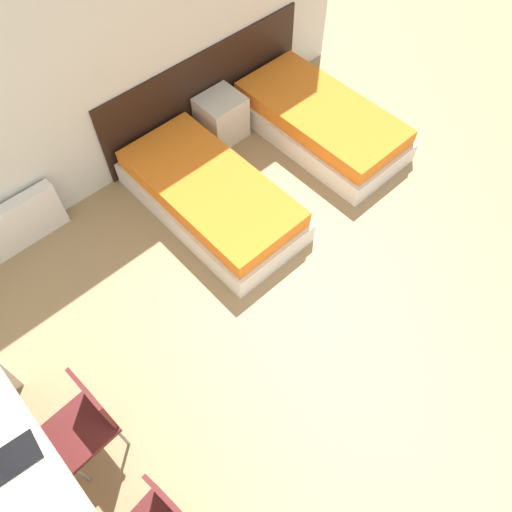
# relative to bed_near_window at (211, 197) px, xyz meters

# --- Properties ---
(ground_plane) EXTENTS (20.00, 20.00, 0.00)m
(ground_plane) POSITION_rel_bed_near_window_xyz_m (-0.30, -3.48, -0.21)
(ground_plane) COLOR #9E7F56
(wall_back) EXTENTS (6.11, 0.05, 2.70)m
(wall_back) POSITION_rel_bed_near_window_xyz_m (-0.30, 1.06, 1.14)
(wall_back) COLOR silver
(wall_back) RESTS_ON ground_plane
(headboard_panel) EXTENTS (2.68, 0.03, 0.96)m
(headboard_panel) POSITION_rel_bed_near_window_xyz_m (0.80, 1.02, 0.27)
(headboard_panel) COLOR black
(headboard_panel) RESTS_ON ground_plane
(bed_near_window) EXTENTS (0.98, 1.97, 0.44)m
(bed_near_window) POSITION_rel_bed_near_window_xyz_m (0.00, 0.00, 0.00)
(bed_near_window) COLOR silver
(bed_near_window) RESTS_ON ground_plane
(bed_near_door) EXTENTS (0.98, 1.97, 0.44)m
(bed_near_door) POSITION_rel_bed_near_window_xyz_m (1.60, 0.00, 0.00)
(bed_near_door) COLOR silver
(bed_near_door) RESTS_ON ground_plane
(nightstand) EXTENTS (0.47, 0.43, 0.52)m
(nightstand) POSITION_rel_bed_near_window_xyz_m (0.80, 0.77, 0.05)
(nightstand) COLOR beige
(nightstand) RESTS_ON ground_plane
(radiator) EXTENTS (1.02, 0.12, 0.55)m
(radiator) POSITION_rel_bed_near_window_xyz_m (-1.67, 0.94, 0.06)
(radiator) COLOR silver
(radiator) RESTS_ON ground_plane
(chair_near_laptop) EXTENTS (0.45, 0.45, 0.92)m
(chair_near_laptop) POSITION_rel_bed_near_window_xyz_m (-2.11, -1.17, 0.29)
(chair_near_laptop) COLOR #511919
(chair_near_laptop) RESTS_ON ground_plane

